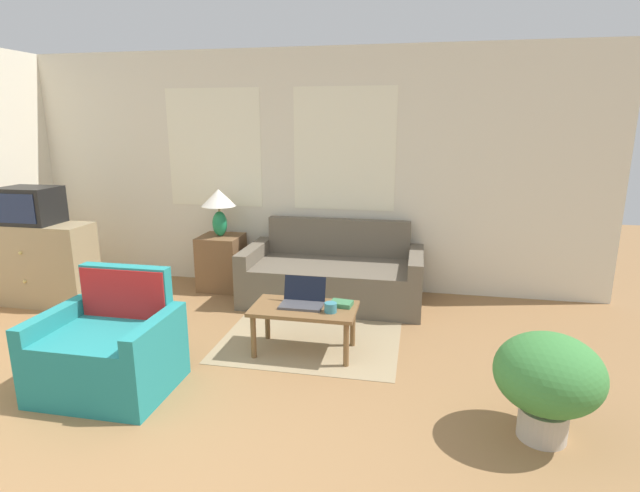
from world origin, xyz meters
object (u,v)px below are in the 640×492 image
laptop (303,299)px  cup_navy (331,308)px  coffee_table (304,313)px  armchair (111,352)px  television (30,205)px  table_lamp (219,203)px  book_red (341,304)px  couch (333,277)px  potted_plant (548,377)px

laptop → cup_navy: 0.28m
coffee_table → cup_navy: 0.26m
armchair → television: 2.35m
table_lamp → book_red: 2.12m
book_red → laptop: bearing=-172.6°
table_lamp → coffee_table: (1.28, -1.39, -0.64)m
couch → potted_plant: bearing=-52.2°
potted_plant → armchair: bearing=179.3°
table_lamp → potted_plant: 3.73m
table_lamp → book_red: bearing=-39.9°
armchair → television: (-1.74, 1.39, 0.76)m
coffee_table → book_red: 0.31m
couch → cup_navy: 1.36m
armchair → coffee_table: size_ratio=1.04×
armchair → television: size_ratio=1.64×
laptop → potted_plant: bearing=-27.9°
armchair → cup_navy: bearing=27.2°
potted_plant → laptop: bearing=152.1°
couch → book_red: bearing=-77.1°
television → potted_plant: television is taller
table_lamp → potted_plant: size_ratio=0.80×
armchair → potted_plant: (2.85, -0.03, 0.13)m
book_red → potted_plant: 1.65m
laptop → book_red: (0.31, 0.04, -0.03)m
couch → table_lamp: size_ratio=3.52×
table_lamp → laptop: bearing=-47.0°
television → book_red: size_ratio=2.84×
potted_plant → cup_navy: bearing=151.5°
table_lamp → laptop: (1.26, -1.35, -0.53)m
coffee_table → laptop: (-0.02, 0.05, 0.10)m
couch → coffee_table: size_ratio=2.17×
table_lamp → armchair: bearing=-88.1°
coffee_table → armchair: bearing=-146.2°
cup_navy → table_lamp: bearing=135.8°
television → cup_navy: television is taller
television → potted_plant: size_ratio=0.82×
couch → coffee_table: (-0.02, -1.26, 0.08)m
potted_plant → television: bearing=162.8°
coffee_table → potted_plant: size_ratio=1.29×
armchair → coffee_table: 1.45m
couch → laptop: bearing=-91.9°
couch → laptop: (-0.04, -1.22, 0.19)m
armchair → laptop: armchair is taller
table_lamp → coffee_table: size_ratio=0.62×
table_lamp → television: bearing=-154.0°
cup_navy → book_red: bearing=68.9°
couch → book_red: couch is taller
book_red → table_lamp: bearing=140.1°
armchair → table_lamp: 2.31m
armchair → table_lamp: bearing=91.9°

